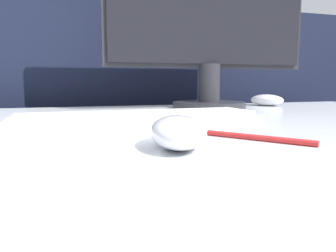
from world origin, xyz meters
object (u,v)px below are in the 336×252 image
object	(u,v)px
computer_mouse_near	(178,132)
computer_mouse_far	(267,100)
monitor	(210,19)
keyboard	(139,119)

from	to	relation	value
computer_mouse_near	computer_mouse_far	size ratio (longest dim) A/B	1.03
monitor	computer_mouse_near	bearing A→B (deg)	-117.92
computer_mouse_near	monitor	distance (m)	0.65
keyboard	computer_mouse_far	distance (m)	0.63
computer_mouse_near	keyboard	world-z (taller)	computer_mouse_near
computer_mouse_near	computer_mouse_far	world-z (taller)	same
keyboard	monitor	distance (m)	0.49
monitor	keyboard	bearing A→B (deg)	-131.48
computer_mouse_near	keyboard	bearing A→B (deg)	102.83
computer_mouse_near	keyboard	distance (m)	0.22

